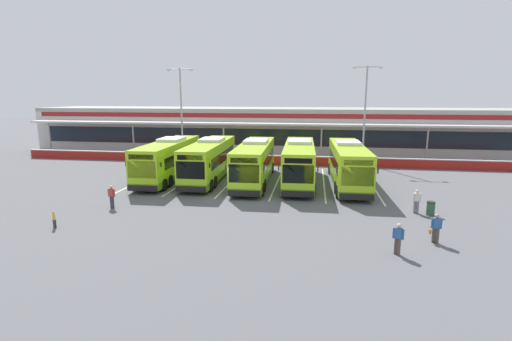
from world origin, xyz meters
TOP-DOWN VIEW (x-y plane):
  - ground_plane at (0.00, 0.00)m, footprint 200.00×200.00m
  - terminal_building at (-0.00, 26.91)m, footprint 70.00×13.00m
  - red_barrier_wall at (0.00, 14.50)m, footprint 60.00×0.40m
  - coach_bus_leftmost at (-8.19, 5.78)m, footprint 3.14×12.21m
  - coach_bus_left_centre at (-4.30, 6.11)m, footprint 3.14×12.21m
  - coach_bus_centre at (0.05, 5.49)m, footprint 3.14×12.21m
  - coach_bus_right_centre at (4.04, 5.94)m, footprint 3.14×12.21m
  - coach_bus_rightmost at (8.32, 5.79)m, footprint 3.14×12.21m
  - bay_stripe_far_west at (-10.50, 6.00)m, footprint 0.14×13.00m
  - bay_stripe_west at (-6.30, 6.00)m, footprint 0.14×13.00m
  - bay_stripe_mid_west at (-2.10, 6.00)m, footprint 0.14×13.00m
  - bay_stripe_centre at (2.10, 6.00)m, footprint 0.14×13.00m
  - bay_stripe_mid_east at (6.30, 6.00)m, footprint 0.14×13.00m
  - bay_stripe_east at (10.50, 6.00)m, footprint 0.14×13.00m
  - pedestrian_with_handbag at (11.84, -7.05)m, footprint 0.63×0.35m
  - pedestrian_in_dark_coat at (9.53, -8.92)m, footprint 0.53×0.39m
  - pedestrian_child at (-9.85, -8.11)m, footprint 0.28×0.28m
  - pedestrian_near_bin at (-8.58, -3.85)m, footprint 0.54×0.34m
  - pedestrian_approaching_bus at (12.19, -1.82)m, footprint 0.54×0.32m
  - lamp_post_west at (-10.86, 16.92)m, footprint 3.24×0.28m
  - lamp_post_centre at (10.88, 16.50)m, footprint 3.24×0.28m
  - litter_bin at (13.02, -2.14)m, footprint 0.54×0.54m

SIDE VIEW (x-z plane):
  - ground_plane at x=0.00m, z-range 0.00..0.00m
  - bay_stripe_far_west at x=-10.50m, z-range 0.00..0.01m
  - bay_stripe_west at x=-6.30m, z-range 0.00..0.01m
  - bay_stripe_mid_west at x=-2.10m, z-range 0.00..0.01m
  - bay_stripe_centre at x=2.10m, z-range 0.00..0.01m
  - bay_stripe_mid_east at x=6.30m, z-range 0.00..0.01m
  - bay_stripe_east at x=10.50m, z-range 0.00..0.01m
  - litter_bin at x=13.02m, z-range 0.00..0.93m
  - pedestrian_child at x=-9.85m, z-range 0.04..1.04m
  - red_barrier_wall at x=0.00m, z-range 0.01..1.10m
  - pedestrian_with_handbag at x=11.84m, z-range 0.05..1.67m
  - pedestrian_in_dark_coat at x=9.53m, z-range 0.06..1.68m
  - pedestrian_near_bin at x=-8.58m, z-range 0.06..1.68m
  - pedestrian_approaching_bus at x=12.19m, z-range 0.06..1.68m
  - coach_bus_leftmost at x=-8.19m, z-range -0.10..3.68m
  - coach_bus_left_centre at x=-4.30m, z-range -0.10..3.68m
  - coach_bus_centre at x=0.05m, z-range -0.10..3.68m
  - coach_bus_right_centre at x=4.04m, z-range -0.10..3.68m
  - coach_bus_rightmost at x=8.32m, z-range -0.10..3.68m
  - terminal_building at x=0.00m, z-range 0.01..6.01m
  - lamp_post_west at x=-10.86m, z-range 0.79..11.79m
  - lamp_post_centre at x=10.88m, z-range 0.79..11.79m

